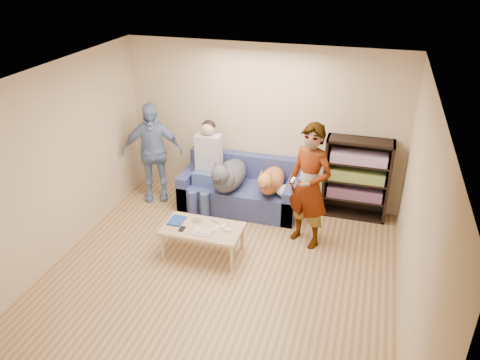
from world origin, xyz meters
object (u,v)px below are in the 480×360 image
(person_standing_left, at_px, (152,152))
(bookshelf, at_px, (357,177))
(camera_silver, at_px, (197,220))
(dog_gray, at_px, (228,176))
(person_seated, at_px, (207,163))
(person_standing_right, at_px, (309,186))
(coffee_table, at_px, (202,230))
(dog_tan, at_px, (270,181))
(notebook_blue, at_px, (177,221))
(sofa, at_px, (241,191))

(person_standing_left, relative_size, bookshelf, 1.30)
(camera_silver, distance_m, dog_gray, 1.08)
(person_seated, bearing_deg, person_standing_right, -19.37)
(coffee_table, bearing_deg, dog_gray, 89.81)
(person_standing_left, height_order, dog_tan, person_standing_left)
(camera_silver, bearing_deg, notebook_blue, -165.96)
(notebook_blue, relative_size, bookshelf, 0.20)
(notebook_blue, height_order, bookshelf, bookshelf)
(camera_silver, height_order, person_seated, person_seated)
(dog_gray, xyz_separation_m, bookshelf, (1.93, 0.49, 0.02))
(notebook_blue, relative_size, camera_silver, 2.36)
(notebook_blue, bearing_deg, person_seated, 89.80)
(notebook_blue, distance_m, dog_tan, 1.62)
(person_standing_left, distance_m, camera_silver, 1.74)
(bookshelf, bearing_deg, person_seated, -171.20)
(notebook_blue, distance_m, sofa, 1.49)
(coffee_table, bearing_deg, bookshelf, 40.69)
(camera_silver, relative_size, coffee_table, 0.10)
(sofa, bearing_deg, dog_tan, -17.46)
(person_seated, relative_size, bookshelf, 1.13)
(notebook_blue, xyz_separation_m, camera_silver, (0.28, 0.07, 0.01))
(person_standing_right, relative_size, camera_silver, 16.52)
(camera_silver, bearing_deg, sofa, 79.02)
(dog_tan, distance_m, coffee_table, 1.45)
(person_standing_right, xyz_separation_m, person_standing_left, (-2.68, 0.60, -0.07))
(camera_silver, relative_size, sofa, 0.06)
(person_standing_left, bearing_deg, notebook_blue, -74.64)
(notebook_blue, bearing_deg, dog_tan, 48.86)
(notebook_blue, xyz_separation_m, dog_tan, (1.06, 1.21, 0.19))
(sofa, relative_size, person_seated, 1.29)
(person_standing_right, bearing_deg, person_seated, -172.62)
(person_standing_left, distance_m, notebook_blue, 1.62)
(dog_gray, bearing_deg, dog_tan, 7.84)
(camera_silver, bearing_deg, person_standing_right, 21.49)
(person_standing_left, relative_size, sofa, 0.89)
(person_seated, bearing_deg, dog_tan, -2.11)
(coffee_table, bearing_deg, sofa, 84.65)
(dog_gray, bearing_deg, person_standing_right, -19.80)
(dog_gray, distance_m, coffee_table, 1.21)
(person_standing_left, height_order, notebook_blue, person_standing_left)
(camera_silver, relative_size, dog_gray, 0.09)
(bookshelf, bearing_deg, dog_tan, -162.59)
(person_seated, distance_m, dog_tan, 1.07)
(person_standing_right, height_order, coffee_table, person_standing_right)
(person_seated, distance_m, bookshelf, 2.36)
(person_standing_left, distance_m, sofa, 1.59)
(person_standing_left, relative_size, dog_gray, 1.33)
(person_standing_right, xyz_separation_m, dog_tan, (-0.68, 0.57, -0.29))
(notebook_blue, height_order, sofa, sofa)
(person_standing_right, height_order, person_standing_left, person_standing_right)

